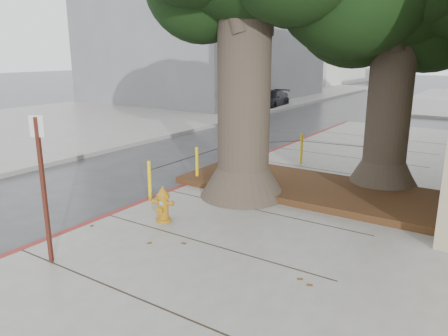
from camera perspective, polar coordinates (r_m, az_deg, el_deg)
name	(u,v)px	position (r m, az deg, el deg)	size (l,w,h in m)	color
ground	(182,244)	(8.34, -5.54, -9.80)	(140.00, 140.00, 0.00)	#28282B
sidewalk_opposite	(97,117)	(24.85, -16.24, 6.43)	(14.00, 60.00, 0.15)	slate
curb_red	(182,188)	(11.31, -5.45, -2.68)	(0.14, 26.00, 0.16)	maroon
planter_bed	(310,188)	(11.00, 11.11, -2.56)	(6.40, 2.60, 0.16)	black
building_far_grey	(209,17)	(34.28, -1.93, 19.10)	(12.00, 16.00, 12.00)	slate
building_far_white	(308,17)	(55.48, 10.97, 18.79)	(12.00, 18.00, 15.00)	silver
bollard_ring	(257,158)	(12.04, 4.34, 1.33)	(3.79, 5.39, 0.95)	yellow
fire_hydrant	(163,205)	(8.88, -7.97, -4.76)	(0.39, 0.38, 0.74)	#AF7311
signpost	(43,182)	(7.39, -22.58, -1.69)	(0.23, 0.11, 2.41)	#471911
car_dark	(271,99)	(28.70, 6.14, 8.93)	(1.52, 3.74, 1.08)	black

